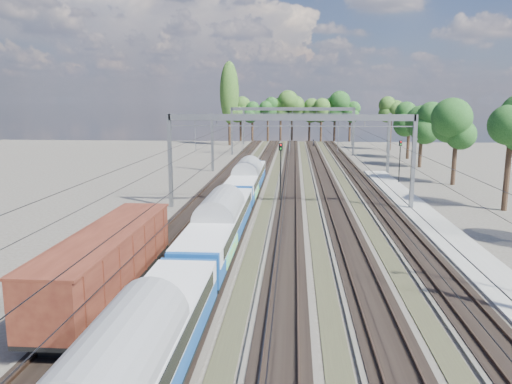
# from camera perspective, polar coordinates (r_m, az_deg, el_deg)

# --- Properties ---
(ground) EXTENTS (220.00, 220.00, 0.00)m
(ground) POSITION_cam_1_polar(r_m,az_deg,el_deg) (19.89, 2.70, -20.62)
(ground) COLOR #47423A
(ground) RESTS_ON ground
(track_bed) EXTENTS (21.00, 130.00, 0.34)m
(track_bed) POSITION_cam_1_polar(r_m,az_deg,el_deg) (62.87, 3.94, 1.10)
(track_bed) COLOR #47423A
(track_bed) RESTS_ON ground
(platform) EXTENTS (3.00, 70.00, 0.30)m
(platform) POSITION_cam_1_polar(r_m,az_deg,el_deg) (40.10, 21.08, -4.89)
(platform) COLOR gray
(platform) RESTS_ON ground
(catenary) EXTENTS (25.65, 130.00, 9.00)m
(catenary) POSITION_cam_1_polar(r_m,az_deg,el_deg) (69.83, 4.34, 7.22)
(catenary) COLOR slate
(catenary) RESTS_ON ground
(tree_belt) EXTENTS (39.26, 101.38, 11.29)m
(tree_belt) POSITION_cam_1_polar(r_m,az_deg,el_deg) (103.77, 8.90, 9.02)
(tree_belt) COLOR black
(tree_belt) RESTS_ON ground
(poplar) EXTENTS (4.40, 4.40, 19.04)m
(poplar) POSITION_cam_1_polar(r_m,az_deg,el_deg) (116.02, -3.07, 11.21)
(poplar) COLOR black
(poplar) RESTS_ON ground
(emu_train) EXTENTS (2.78, 58.84, 4.06)m
(emu_train) POSITION_cam_1_polar(r_m,az_deg,el_deg) (33.44, -4.22, -3.21)
(emu_train) COLOR black
(emu_train) RESTS_ON ground
(freight_boxcar) EXTENTS (2.89, 13.94, 3.59)m
(freight_boxcar) POSITION_cam_1_polar(r_m,az_deg,el_deg) (26.82, -16.57, -7.52)
(freight_boxcar) COLOR black
(freight_boxcar) RESTS_ON ground
(worker) EXTENTS (0.55, 0.72, 1.76)m
(worker) POSITION_cam_1_polar(r_m,az_deg,el_deg) (112.02, 6.59, 5.55)
(worker) COLOR black
(worker) RESTS_ON ground
(signal_near) EXTENTS (0.43, 0.40, 6.02)m
(signal_near) POSITION_cam_1_polar(r_m,az_deg,el_deg) (50.65, 2.83, 3.10)
(signal_near) COLOR black
(signal_near) RESTS_ON ground
(signal_far) EXTENTS (0.39, 0.37, 5.44)m
(signal_far) POSITION_cam_1_polar(r_m,az_deg,el_deg) (63.83, 16.12, 3.88)
(signal_far) COLOR black
(signal_far) RESTS_ON ground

